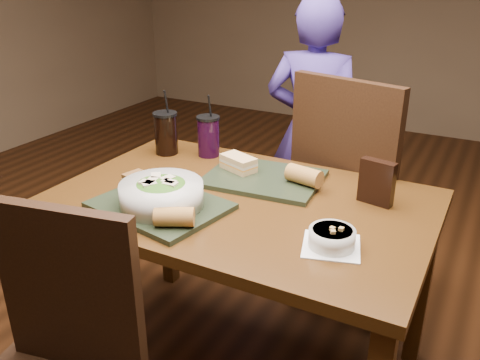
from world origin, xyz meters
name	(u,v)px	position (x,y,z in m)	size (l,w,h in m)	color
dining_table	(240,221)	(0.00, 0.00, 0.66)	(1.30, 0.85, 0.75)	#44270D
chair_far	(347,186)	(0.22, 0.59, 0.61)	(0.58, 0.59, 1.10)	black
diner	(312,133)	(-0.10, 0.99, 0.69)	(0.51, 0.33, 1.39)	#422F82
tray_near	(160,206)	(-0.20, -0.19, 0.76)	(0.42, 0.32, 0.02)	black
tray_far	(264,178)	(0.00, 0.18, 0.76)	(0.42, 0.32, 0.02)	black
salad_bowl	(161,193)	(-0.18, -0.20, 0.81)	(0.27, 0.27, 0.09)	silver
soup_bowl	(332,238)	(0.39, -0.16, 0.78)	(0.20, 0.20, 0.07)	white
sandwich_near	(140,182)	(-0.33, -0.13, 0.79)	(0.13, 0.10, 0.05)	#593819
sandwich_far	(238,163)	(-0.11, 0.19, 0.80)	(0.16, 0.12, 0.06)	tan
baguette_near	(174,217)	(-0.07, -0.30, 0.80)	(0.06, 0.06, 0.12)	#AD7533
baguette_far	(304,176)	(0.16, 0.18, 0.80)	(0.06, 0.06, 0.13)	#AD7533
cup_cola	(166,133)	(-0.49, 0.26, 0.84)	(0.10, 0.10, 0.28)	black
cup_berry	(208,136)	(-0.32, 0.32, 0.84)	(0.10, 0.10, 0.26)	black
chip_bag	(377,182)	(0.42, 0.18, 0.83)	(0.12, 0.04, 0.15)	black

